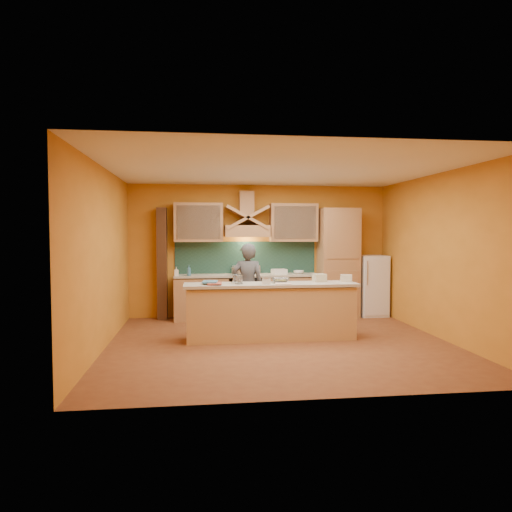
{
  "coord_description": "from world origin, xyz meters",
  "views": [
    {
      "loc": [
        -1.3,
        -7.2,
        1.8
      ],
      "look_at": [
        -0.28,
        0.9,
        1.37
      ],
      "focal_mm": 32.0,
      "sensor_mm": 36.0,
      "label": 1
    }
  ],
  "objects": [
    {
      "name": "island_body",
      "position": [
        -0.1,
        0.3,
        0.44
      ],
      "size": [
        2.8,
        0.55,
        0.88
      ],
      "primitive_type": "cube",
      "color": "tan",
      "rests_on": "floor"
    },
    {
      "name": "base_cabinet_left",
      "position": [
        -1.25,
        2.2,
        0.43
      ],
      "size": [
        1.1,
        0.6,
        0.86
      ],
      "primitive_type": "cube",
      "color": "tan",
      "rests_on": "floor"
    },
    {
      "name": "floor",
      "position": [
        0.0,
        0.0,
        0.0
      ],
      "size": [
        5.5,
        5.0,
        0.01
      ],
      "primitive_type": "cube",
      "color": "brown",
      "rests_on": "ground"
    },
    {
      "name": "wall_back",
      "position": [
        0.0,
        2.5,
        1.4
      ],
      "size": [
        5.5,
        0.02,
        2.8
      ],
      "primitive_type": "cube",
      "color": "orange",
      "rests_on": "floor"
    },
    {
      "name": "book_upper",
      "position": [
        -1.24,
        0.33,
        0.98
      ],
      "size": [
        0.28,
        0.36,
        0.03
      ],
      "primitive_type": "imported",
      "rotation": [
        0.0,
        0.0,
        -0.12
      ],
      "color": "teal",
      "rests_on": "island_top"
    },
    {
      "name": "jar_large",
      "position": [
        -0.66,
        0.41,
        1.02
      ],
      "size": [
        0.19,
        0.19,
        0.14
      ],
      "primitive_type": "cylinder",
      "rotation": [
        0.0,
        0.0,
        -0.42
      ],
      "color": "silver",
      "rests_on": "island_top"
    },
    {
      "name": "ceiling",
      "position": [
        0.0,
        0.0,
        2.8
      ],
      "size": [
        5.5,
        5.0,
        0.01
      ],
      "primitive_type": "cube",
      "color": "white",
      "rests_on": "wall_back"
    },
    {
      "name": "book_lower",
      "position": [
        -1.16,
        0.22,
        0.96
      ],
      "size": [
        0.25,
        0.33,
        0.03
      ],
      "primitive_type": "imported",
      "rotation": [
        0.0,
        0.0,
        -0.05
      ],
      "color": "#A2483A",
      "rests_on": "island_top"
    },
    {
      "name": "grocery_bag_b",
      "position": [
        1.23,
        0.4,
        1.0
      ],
      "size": [
        0.23,
        0.2,
        0.12
      ],
      "primitive_type": "cube",
      "rotation": [
        0.0,
        0.0,
        -0.26
      ],
      "color": "beige",
      "rests_on": "island_top"
    },
    {
      "name": "person",
      "position": [
        -0.41,
        1.07,
        0.8
      ],
      "size": [
        0.61,
        0.43,
        1.6
      ],
      "primitive_type": "imported",
      "rotation": [
        0.0,
        0.0,
        3.05
      ],
      "color": "#4C4C51",
      "rests_on": "floor"
    },
    {
      "name": "wall_left",
      "position": [
        -2.75,
        0.0,
        1.4
      ],
      "size": [
        0.02,
        5.0,
        2.8
      ],
      "primitive_type": "cube",
      "color": "orange",
      "rests_on": "floor"
    },
    {
      "name": "stove",
      "position": [
        -0.3,
        2.2,
        0.45
      ],
      "size": [
        0.6,
        0.58,
        0.9
      ],
      "primitive_type": "cube",
      "color": "black",
      "rests_on": "floor"
    },
    {
      "name": "upper_cabinet_left",
      "position": [
        -1.3,
        2.33,
        2.0
      ],
      "size": [
        1.0,
        0.35,
        0.8
      ],
      "primitive_type": "cube",
      "color": "tan",
      "rests_on": "wall_back"
    },
    {
      "name": "pot_small",
      "position": [
        -0.13,
        2.35,
        0.96
      ],
      "size": [
        0.25,
        0.25,
        0.13
      ],
      "primitive_type": "cylinder",
      "rotation": [
        0.0,
        0.0,
        -0.34
      ],
      "color": "#BABAC1",
      "rests_on": "stove"
    },
    {
      "name": "backsplash",
      "position": [
        -0.3,
        2.48,
        1.25
      ],
      "size": [
        3.0,
        0.03,
        0.7
      ],
      "primitive_type": "cube",
      "color": "#1A3931",
      "rests_on": "wall_back"
    },
    {
      "name": "upper_cabinet_right",
      "position": [
        0.7,
        2.33,
        2.0
      ],
      "size": [
        1.0,
        0.35,
        0.8
      ],
      "primitive_type": "cube",
      "color": "tan",
      "rests_on": "wall_back"
    },
    {
      "name": "wall_front",
      "position": [
        0.0,
        -2.5,
        1.4
      ],
      "size": [
        5.5,
        0.02,
        2.8
      ],
      "primitive_type": "cube",
      "color": "orange",
      "rests_on": "floor"
    },
    {
      "name": "jar_small",
      "position": [
        -0.64,
        0.26,
        1.02
      ],
      "size": [
        0.12,
        0.12,
        0.15
      ],
      "primitive_type": "cylinder",
      "rotation": [
        0.0,
        0.0,
        0.09
      ],
      "color": "silver",
      "rests_on": "island_top"
    },
    {
      "name": "dish_rack",
      "position": [
        0.38,
        2.22,
        0.97
      ],
      "size": [
        0.33,
        0.29,
        0.1
      ],
      "primitive_type": "cube",
      "rotation": [
        0.0,
        0.0,
        0.23
      ],
      "color": "white",
      "rests_on": "counter_top"
    },
    {
      "name": "kitchen_scale",
      "position": [
        -0.2,
        0.15,
        1.0
      ],
      "size": [
        0.15,
        0.15,
        0.1
      ],
      "primitive_type": "cube",
      "rotation": [
        0.0,
        0.0,
        -0.31
      ],
      "color": "silver",
      "rests_on": "island_top"
    },
    {
      "name": "range_hood",
      "position": [
        -0.3,
        2.25,
        1.82
      ],
      "size": [
        0.92,
        0.5,
        0.24
      ],
      "primitive_type": "cube",
      "color": "tan",
      "rests_on": "wall_back"
    },
    {
      "name": "soap_bottle_a",
      "position": [
        -1.75,
        2.05,
        1.01
      ],
      "size": [
        0.1,
        0.1,
        0.18
      ],
      "primitive_type": "imported",
      "rotation": [
        0.0,
        0.0,
        0.17
      ],
      "color": "white",
      "rests_on": "counter_top"
    },
    {
      "name": "fridge",
      "position": [
        2.4,
        2.2,
        0.65
      ],
      "size": [
        0.58,
        0.6,
        1.3
      ],
      "primitive_type": "cube",
      "color": "white",
      "rests_on": "floor"
    },
    {
      "name": "pot_large",
      "position": [
        -0.53,
        2.06,
        0.98
      ],
      "size": [
        0.28,
        0.28,
        0.15
      ],
      "primitive_type": "cylinder",
      "rotation": [
        0.0,
        0.0,
        0.32
      ],
      "color": "silver",
      "rests_on": "stove"
    },
    {
      "name": "pantry_column",
      "position": [
        1.65,
        2.2,
        1.15
      ],
      "size": [
        0.8,
        0.6,
        2.3
      ],
      "primitive_type": "cube",
      "color": "tan",
      "rests_on": "floor"
    },
    {
      "name": "soap_bottle_b",
      "position": [
        -1.5,
        2.02,
        1.03
      ],
      "size": [
        0.12,
        0.12,
        0.22
      ],
      "primitive_type": "imported",
      "rotation": [
        0.0,
        0.0,
        0.55
      ],
      "color": "teal",
      "rests_on": "counter_top"
    },
    {
      "name": "bowl_back",
      "position": [
        0.79,
        2.21,
        0.95
      ],
      "size": [
        0.28,
        0.28,
        0.07
      ],
      "primitive_type": "imported",
      "rotation": [
        0.0,
        0.0,
        0.4
      ],
      "color": "white",
      "rests_on": "counter_top"
    },
    {
      "name": "wall_right",
      "position": [
        2.75,
        0.0,
        1.4
      ],
      "size": [
        0.02,
        5.0,
        2.8
      ],
      "primitive_type": "cube",
      "color": "orange",
      "rests_on": "floor"
    },
    {
      "name": "base_cabinet_right",
      "position": [
        0.65,
        2.2,
        0.43
      ],
      "size": [
        1.1,
        0.6,
        0.86
      ],
      "primitive_type": "cube",
      "color": "tan",
      "rests_on": "floor"
    },
    {
      "name": "island_top",
      "position": [
        -0.1,
        0.3,
        0.92
      ],
      "size": [
        2.9,
        0.62,
        0.05
      ],
      "primitive_type": "cube",
      "color": "#B8AF9C",
      "rests_on": "island_body"
    },
    {
      "name": "cloth",
      "position": [
        0.08,
        0.14,
        0.95
      ],
      "size": [
        0.29,
        0.24,
        0.02
      ],
      "primitive_type": "cube",
      "rotation": [
        0.0,
        0.0,
        -0.15
      ],
      "color": "beige",
      "rests_on": "island_top"
    },
    {
      "name": "hood_chimney",
      "position": [
        -0.3,
        2.35,
        2.4
      ],
      "size": [
        0.3,
        0.3,
        0.5
      ],
      "primitive_type": "cube",
      "color": "tan",
      "rests_on": "wall_back"
    },
    {
      "name": "trim_column_left",
      "position": [
        -2.05,
        2.35,
        1.15
      ],
      "size": [
        0.2,
        0.3,
        2.3
      ],
      "primitive_type": "cube",
      "color": "#472816",
      "rests_on": "floor"
    },
    {
      "name": "counter_top",
      "position": [
        -0.3,
        2.2,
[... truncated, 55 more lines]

